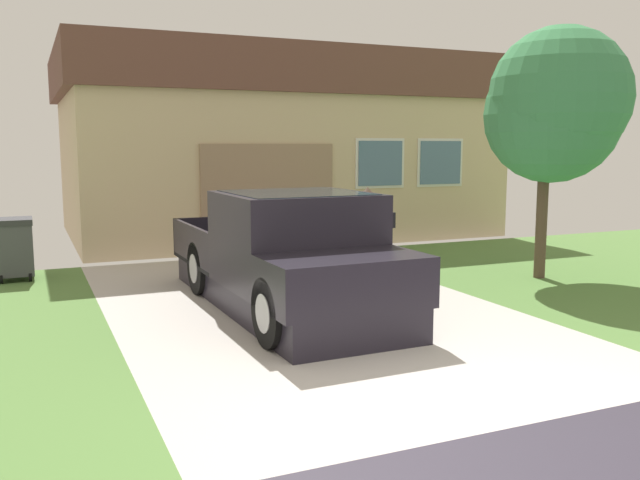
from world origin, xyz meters
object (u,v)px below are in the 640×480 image
object	(u,v)px
handbag	(381,290)
pickup_truck	(292,260)
person_with_hat	(367,233)
house_with_garage	(272,146)
front_yard_tree	(556,109)
wheeled_trash_bin	(14,247)

from	to	relation	value
handbag	pickup_truck	bearing A→B (deg)	-170.31
person_with_hat	house_with_garage	xyz separation A→B (m)	(1.32, 7.90, 1.28)
pickup_truck	handbag	size ratio (longest dim) A/B	12.50
house_with_garage	front_yard_tree	size ratio (longest dim) A/B	2.50
pickup_truck	person_with_hat	world-z (taller)	pickup_truck
pickup_truck	house_with_garage	world-z (taller)	house_with_garage
person_with_hat	handbag	bearing A→B (deg)	82.76
pickup_truck	handbag	bearing A→B (deg)	-171.61
handbag	wheeled_trash_bin	bearing A→B (deg)	143.40
person_with_hat	pickup_truck	bearing A→B (deg)	-18.33
person_with_hat	wheeled_trash_bin	world-z (taller)	person_with_hat
handbag	wheeled_trash_bin	xyz separation A→B (m)	(-4.97, 3.69, 0.44)
handbag	front_yard_tree	world-z (taller)	front_yard_tree
person_with_hat	handbag	world-z (taller)	person_with_hat
front_yard_tree	wheeled_trash_bin	xyz separation A→B (m)	(-8.29, 3.51, -2.28)
handbag	front_yard_tree	bearing A→B (deg)	3.13
handbag	house_with_garage	distance (m)	8.47
house_with_garage	wheeled_trash_bin	distance (m)	7.77
pickup_truck	house_with_garage	size ratio (longest dim) A/B	0.49
pickup_truck	handbag	distance (m)	1.65
front_yard_tree	handbag	bearing A→B (deg)	-176.87
wheeled_trash_bin	handbag	bearing A→B (deg)	-36.60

